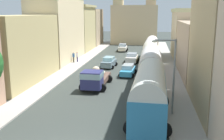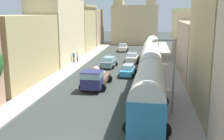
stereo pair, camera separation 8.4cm
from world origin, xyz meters
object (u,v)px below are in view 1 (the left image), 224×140
parked_bus_1 (150,67)px  car_2 (128,70)px  streetlamp_near (171,70)px  parked_bus_3 (151,48)px  pedestrian_1 (77,56)px  pedestrian_0 (74,57)px  parked_bus_0 (150,91)px  car_0 (109,62)px  parked_bus_2 (151,56)px  car_1 (123,48)px  car_3 (132,58)px  cargo_truck_0 (95,78)px

parked_bus_1 → car_2: size_ratio=2.08×
streetlamp_near → parked_bus_3: bearing=93.6°
streetlamp_near → parked_bus_1: bearing=101.6°
pedestrian_1 → streetlamp_near: bearing=-57.2°
pedestrian_0 → pedestrian_1: size_ratio=1.00×
parked_bus_0 → pedestrian_1: (-12.23, 22.58, -1.22)m
car_0 → car_2: size_ratio=0.99×
parked_bus_1 → car_2: bearing=118.2°
car_0 → streetlamp_near: bearing=-66.6°
parked_bus_1 → streetlamp_near: (1.62, -7.91, 1.42)m
car_0 → streetlamp_near: size_ratio=0.69×
pedestrian_1 → parked_bus_3: bearing=19.9°
parked_bus_0 → parked_bus_2: size_ratio=1.21×
parked_bus_1 → car_2: (-2.97, 5.53, -1.62)m
parked_bus_3 → pedestrian_1: parked_bus_3 is taller
parked_bus_2 → pedestrian_0: parked_bus_2 is taller
parked_bus_0 → parked_bus_1: 9.00m
parked_bus_1 → car_0: 12.39m
parked_bus_0 → car_0: (-6.36, 19.52, -1.49)m
parked_bus_2 → parked_bus_3: size_ratio=0.82×
parked_bus_0 → pedestrian_0: size_ratio=5.25×
car_2 → car_0: bearing=124.2°
parked_bus_1 → streetlamp_near: size_ratio=1.44×
parked_bus_3 → car_1: 11.69m
car_2 → pedestrian_0: bearing=142.3°
parked_bus_2 → car_2: (-2.97, -3.47, -1.47)m
parked_bus_2 → car_2: 4.80m
car_3 → car_1: bearing=103.1°
parked_bus_2 → streetlamp_near: bearing=-84.5°
parked_bus_0 → parked_bus_2: 18.00m
pedestrian_1 → streetlamp_near: (13.85, -21.49, 2.71)m
parked_bus_0 → car_2: (-2.97, 14.53, -1.55)m
pedestrian_0 → pedestrian_1: (0.47, 0.54, 0.03)m
parked_bus_1 → car_2: parked_bus_1 is taller
parked_bus_1 → pedestrian_1: bearing=132.0°
cargo_truck_0 → pedestrian_0: 15.72m
parked_bus_2 → parked_bus_1: bearing=-90.0°
cargo_truck_0 → car_2: cargo_truck_0 is taller
parked_bus_1 → parked_bus_2: 9.00m
cargo_truck_0 → parked_bus_0: bearing=-52.3°
pedestrian_0 → streetlamp_near: 25.52m
parked_bus_3 → car_2: parked_bus_3 is taller
parked_bus_3 → streetlamp_near: size_ratio=1.57×
parked_bus_1 → car_2: 6.48m
parked_bus_1 → car_3: bearing=101.8°
streetlamp_near → parked_bus_0: bearing=-146.0°
parked_bus_1 → pedestrian_1: (-12.23, 13.58, -1.29)m
pedestrian_1 → cargo_truck_0: bearing=-67.3°
car_0 → pedestrian_0: 6.83m
cargo_truck_0 → streetlamp_near: 10.51m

